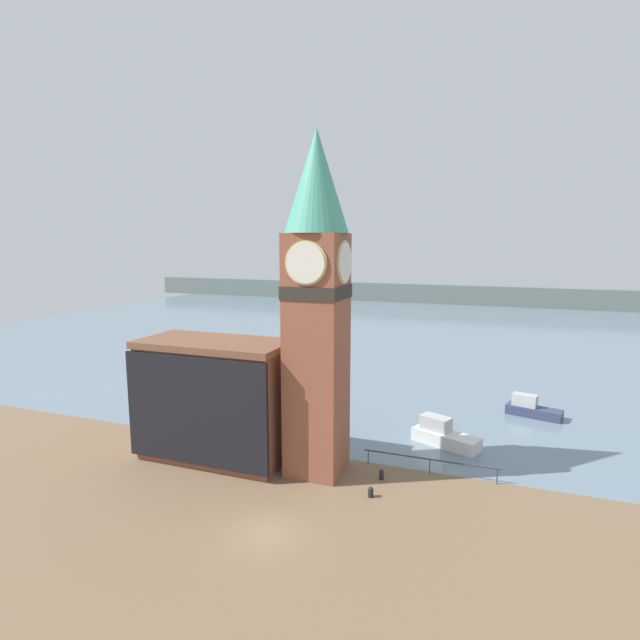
% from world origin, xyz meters
% --- Properties ---
extents(ground_plane, '(160.00, 160.00, 0.00)m').
position_xyz_m(ground_plane, '(0.00, 0.00, 0.00)').
color(ground_plane, brown).
extents(water, '(160.00, 120.00, 0.00)m').
position_xyz_m(water, '(0.00, 70.83, -0.00)').
color(water, slate).
rests_on(water, ground_plane).
extents(far_shoreline, '(180.00, 3.00, 5.00)m').
position_xyz_m(far_shoreline, '(0.00, 110.83, 2.50)').
color(far_shoreline, slate).
rests_on(far_shoreline, water).
extents(pier_railing, '(9.55, 0.08, 1.09)m').
position_xyz_m(pier_railing, '(7.61, 10.58, 0.94)').
color(pier_railing, '#333338').
rests_on(pier_railing, ground_plane).
extents(clock_tower, '(4.30, 4.30, 23.49)m').
position_xyz_m(clock_tower, '(-0.03, 8.23, 12.49)').
color(clock_tower, brown).
rests_on(clock_tower, ground_plane).
extents(pier_building, '(11.30, 5.63, 9.01)m').
position_xyz_m(pier_building, '(-8.04, 7.82, 4.53)').
color(pier_building, brown).
rests_on(pier_building, ground_plane).
extents(boat_near, '(5.68, 3.77, 2.19)m').
position_xyz_m(boat_near, '(7.91, 16.10, 0.80)').
color(boat_near, silver).
rests_on(boat_near, water).
extents(boat_far, '(5.10, 2.79, 1.98)m').
position_xyz_m(boat_far, '(14.90, 25.78, 0.72)').
color(boat_far, '#333856').
rests_on(boat_far, water).
extents(mooring_bollard_near, '(0.33, 0.33, 0.71)m').
position_xyz_m(mooring_bollard_near, '(4.60, 8.53, 0.38)').
color(mooring_bollard_near, black).
rests_on(mooring_bollard_near, ground_plane).
extents(mooring_bollard_far, '(0.37, 0.37, 0.68)m').
position_xyz_m(mooring_bollard_far, '(4.51, 5.94, 0.36)').
color(mooring_bollard_far, black).
rests_on(mooring_bollard_far, ground_plane).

